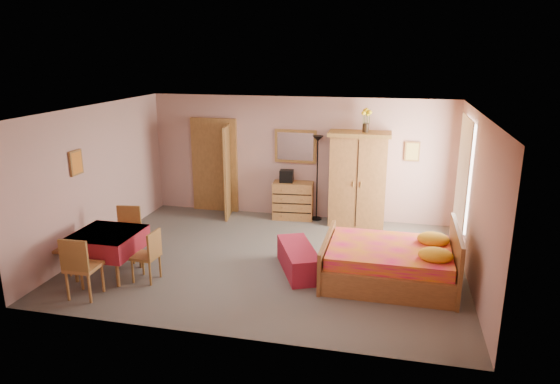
% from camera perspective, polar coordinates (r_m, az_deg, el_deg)
% --- Properties ---
extents(floor, '(6.50, 6.50, 0.00)m').
position_cam_1_polar(floor, '(8.80, -1.09, -7.71)').
color(floor, '#66615A').
rests_on(floor, ground).
extents(ceiling, '(6.50, 6.50, 0.00)m').
position_cam_1_polar(ceiling, '(8.11, -1.18, 9.37)').
color(ceiling, brown).
rests_on(ceiling, wall_back).
extents(wall_back, '(6.50, 0.10, 2.60)m').
position_cam_1_polar(wall_back, '(10.74, 2.13, 3.93)').
color(wall_back, tan).
rests_on(wall_back, floor).
extents(wall_front, '(6.50, 0.10, 2.60)m').
position_cam_1_polar(wall_front, '(6.09, -6.91, -5.60)').
color(wall_front, tan).
rests_on(wall_front, floor).
extents(wall_left, '(0.10, 5.00, 2.60)m').
position_cam_1_polar(wall_left, '(9.66, -20.18, 1.61)').
color(wall_left, tan).
rests_on(wall_left, floor).
extents(wall_right, '(0.10, 5.00, 2.60)m').
position_cam_1_polar(wall_right, '(8.22, 21.41, -0.90)').
color(wall_right, tan).
rests_on(wall_right, floor).
extents(doorway, '(1.06, 0.12, 2.15)m').
position_cam_1_polar(doorway, '(11.27, -7.45, 2.95)').
color(doorway, '#9E6B35').
rests_on(doorway, floor).
extents(window, '(0.08, 1.40, 1.95)m').
position_cam_1_polar(window, '(9.33, 20.28, 2.07)').
color(window, white).
rests_on(window, wall_right).
extents(picture_left, '(0.04, 0.32, 0.42)m').
position_cam_1_polar(picture_left, '(9.08, -22.29, 3.12)').
color(picture_left, orange).
rests_on(picture_left, wall_left).
extents(picture_back, '(0.30, 0.04, 0.40)m').
position_cam_1_polar(picture_back, '(10.48, 14.87, 4.51)').
color(picture_back, '#D8BF59').
rests_on(picture_back, wall_back).
extents(chest_of_drawers, '(0.89, 0.50, 0.81)m').
position_cam_1_polar(chest_of_drawers, '(10.75, 1.51, -0.98)').
color(chest_of_drawers, '#9A6534').
rests_on(chest_of_drawers, floor).
extents(wall_mirror, '(0.90, 0.05, 0.71)m').
position_cam_1_polar(wall_mirror, '(10.68, 1.78, 5.24)').
color(wall_mirror, silver).
rests_on(wall_mirror, wall_back).
extents(stereo, '(0.30, 0.23, 0.27)m').
position_cam_1_polar(stereo, '(10.63, 0.76, 1.83)').
color(stereo, black).
rests_on(stereo, chest_of_drawers).
extents(floor_lamp, '(0.31, 0.31, 1.82)m').
position_cam_1_polar(floor_lamp, '(10.58, 4.26, 1.56)').
color(floor_lamp, black).
rests_on(floor_lamp, floor).
extents(wardrobe, '(1.26, 0.66, 1.95)m').
position_cam_1_polar(wardrobe, '(10.35, 8.90, 1.45)').
color(wardrobe, '#A56C38').
rests_on(wardrobe, floor).
extents(sunflower_vase, '(0.20, 0.20, 0.47)m').
position_cam_1_polar(sunflower_vase, '(10.12, 9.81, 8.09)').
color(sunflower_vase, yellow).
rests_on(sunflower_vase, wardrobe).
extents(bed, '(2.07, 1.64, 0.95)m').
position_cam_1_polar(bed, '(8.03, 12.37, -6.78)').
color(bed, '#DE155E').
rests_on(bed, floor).
extents(bench, '(0.95, 1.36, 0.43)m').
position_cam_1_polar(bench, '(8.28, 2.10, -7.68)').
color(bench, maroon).
rests_on(bench, floor).
extents(dining_table, '(1.00, 1.00, 0.73)m').
position_cam_1_polar(dining_table, '(8.56, -19.01, -6.66)').
color(dining_table, maroon).
rests_on(dining_table, floor).
extents(chair_south, '(0.45, 0.45, 0.96)m').
position_cam_1_polar(chair_south, '(7.91, -21.54, -7.88)').
color(chair_south, '#AD723A').
rests_on(chair_south, floor).
extents(chair_north, '(0.47, 0.47, 0.92)m').
position_cam_1_polar(chair_north, '(9.03, -17.16, -4.66)').
color(chair_north, olive).
rests_on(chair_north, floor).
extents(chair_west, '(0.40, 0.40, 0.83)m').
position_cam_1_polar(chair_west, '(8.90, -23.36, -5.90)').
color(chair_west, '#9A5F34').
rests_on(chair_west, floor).
extents(chair_east, '(0.40, 0.40, 0.83)m').
position_cam_1_polar(chair_east, '(8.17, -15.12, -7.02)').
color(chair_east, olive).
rests_on(chair_east, floor).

